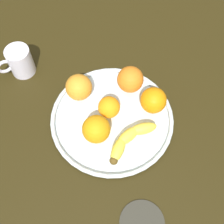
# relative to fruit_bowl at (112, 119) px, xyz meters

# --- Properties ---
(ground_plane) EXTENTS (1.65, 1.65, 0.04)m
(ground_plane) POSITION_rel_fruit_bowl_xyz_m (0.00, 0.00, -0.03)
(ground_plane) COLOR black
(fruit_bowl) EXTENTS (0.35, 0.35, 0.02)m
(fruit_bowl) POSITION_rel_fruit_bowl_xyz_m (0.00, 0.00, 0.00)
(fruit_bowl) COLOR silver
(fruit_bowl) RESTS_ON ground_plane
(banana) EXTENTS (0.17, 0.08, 0.03)m
(banana) POSITION_rel_fruit_bowl_xyz_m (-0.00, 0.09, 0.02)
(banana) COLOR yellow
(banana) RESTS_ON fruit_bowl
(orange_front_right) EXTENTS (0.06, 0.06, 0.06)m
(orange_front_right) POSITION_rel_fruit_bowl_xyz_m (0.00, -0.02, 0.04)
(orange_front_right) COLOR orange
(orange_front_right) RESTS_ON fruit_bowl
(orange_center) EXTENTS (0.08, 0.08, 0.08)m
(orange_center) POSITION_rel_fruit_bowl_xyz_m (-0.10, -0.06, 0.05)
(orange_center) COLOR orange
(orange_center) RESTS_ON fruit_bowl
(orange_back_right) EXTENTS (0.08, 0.08, 0.08)m
(orange_back_right) POSITION_rel_fruit_bowl_xyz_m (0.06, 0.03, 0.05)
(orange_back_right) COLOR orange
(orange_back_right) RESTS_ON fruit_bowl
(orange_front_left) EXTENTS (0.08, 0.08, 0.08)m
(orange_front_left) POSITION_rel_fruit_bowl_xyz_m (0.04, -0.11, 0.05)
(orange_front_left) COLOR orange
(orange_front_left) RESTS_ON fruit_bowl
(orange_back_left) EXTENTS (0.07, 0.07, 0.07)m
(orange_back_left) POSITION_rel_fruit_bowl_xyz_m (-0.12, 0.03, 0.05)
(orange_back_left) COLOR orange
(orange_back_left) RESTS_ON fruit_bowl
(ambient_mug) EXTENTS (0.11, 0.07, 0.09)m
(ambient_mug) POSITION_rel_fruit_bowl_xyz_m (0.16, -0.29, 0.04)
(ambient_mug) COLOR white
(ambient_mug) RESTS_ON ground_plane
(ambient_coaster) EXTENTS (0.11, 0.11, 0.01)m
(ambient_coaster) POSITION_rel_fruit_bowl_xyz_m (0.08, 0.28, -0.01)
(ambient_coaster) COLOR #333129
(ambient_coaster) RESTS_ON ground_plane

